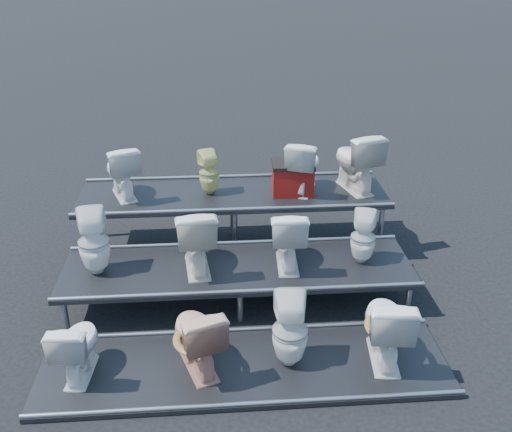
{
  "coord_description": "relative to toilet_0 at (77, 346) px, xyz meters",
  "views": [
    {
      "loc": [
        -0.23,
        -5.91,
        4.03
      ],
      "look_at": [
        0.23,
        0.1,
        1.08
      ],
      "focal_mm": 40.0,
      "sensor_mm": 36.0,
      "label": 1
    }
  ],
  "objects": [
    {
      "name": "toilet_2",
      "position": [
        2.12,
        0.0,
        0.06
      ],
      "size": [
        0.39,
        0.4,
        0.8
      ],
      "primitive_type": "imported",
      "rotation": [
        0.0,
        0.0,
        3.06
      ],
      "color": "silver",
      "rests_on": "tier_front"
    },
    {
      "name": "toilet_8",
      "position": [
        0.17,
        2.6,
        0.82
      ],
      "size": [
        0.64,
        0.82,
        0.74
      ],
      "primitive_type": "imported",
      "rotation": [
        0.0,
        0.0,
        3.49
      ],
      "color": "silver",
      "rests_on": "tier_back"
    },
    {
      "name": "ground",
      "position": [
        1.66,
        1.3,
        -0.4
      ],
      "size": [
        80.0,
        80.0,
        0.0
      ],
      "primitive_type": "plane",
      "color": "black",
      "rests_on": "ground"
    },
    {
      "name": "red_crate",
      "position": [
        2.47,
        2.54,
        0.65
      ],
      "size": [
        0.57,
        0.47,
        0.39
      ],
      "primitive_type": "cube",
      "rotation": [
        0.0,
        0.0,
        -0.05
      ],
      "color": "maroon",
      "rests_on": "tier_back"
    },
    {
      "name": "toilet_11",
      "position": [
        3.34,
        2.6,
        0.88
      ],
      "size": [
        0.67,
        0.92,
        0.84
      ],
      "primitive_type": "imported",
      "rotation": [
        0.0,
        0.0,
        3.41
      ],
      "color": "silver",
      "rests_on": "tier_back"
    },
    {
      "name": "toilet_5",
      "position": [
        1.16,
        1.3,
        0.47
      ],
      "size": [
        0.55,
        0.86,
        0.83
      ],
      "primitive_type": "imported",
      "rotation": [
        0.0,
        0.0,
        3.25
      ],
      "color": "silver",
      "rests_on": "tier_mid"
    },
    {
      "name": "toilet_4",
      "position": [
        -0.01,
        1.3,
        0.45
      ],
      "size": [
        0.42,
        0.42,
        0.79
      ],
      "primitive_type": "imported",
      "rotation": [
        0.0,
        0.0,
        3.32
      ],
      "color": "silver",
      "rests_on": "tier_mid"
    },
    {
      "name": "toilet_0",
      "position": [
        0.0,
        0.0,
        0.0
      ],
      "size": [
        0.44,
        0.7,
        0.69
      ],
      "primitive_type": "imported",
      "rotation": [
        0.0,
        0.0,
        3.06
      ],
      "color": "silver",
      "rests_on": "tier_front"
    },
    {
      "name": "tier_back",
      "position": [
        1.66,
        2.6,
        0.03
      ],
      "size": [
        4.2,
        1.2,
        0.86
      ],
      "primitive_type": "cube",
      "color": "black",
      "rests_on": "ground"
    },
    {
      "name": "tier_front",
      "position": [
        1.66,
        0.0,
        -0.37
      ],
      "size": [
        4.2,
        1.2,
        0.06
      ],
      "primitive_type": "cube",
      "color": "black",
      "rests_on": "ground"
    },
    {
      "name": "toilet_1",
      "position": [
        1.18,
        0.0,
        0.05
      ],
      "size": [
        0.66,
        0.87,
        0.78
      ],
      "primitive_type": "imported",
      "rotation": [
        0.0,
        0.0,
        3.48
      ],
      "color": "tan",
      "rests_on": "tier_front"
    },
    {
      "name": "toilet_10",
      "position": [
        2.63,
        2.6,
        0.83
      ],
      "size": [
        0.64,
        0.83,
        0.74
      ],
      "primitive_type": "imported",
      "rotation": [
        0.0,
        0.0,
        2.78
      ],
      "color": "silver",
      "rests_on": "tier_back"
    },
    {
      "name": "toilet_7",
      "position": [
        3.17,
        1.3,
        0.39
      ],
      "size": [
        0.38,
        0.38,
        0.66
      ],
      "primitive_type": "imported",
      "rotation": [
        0.0,
        0.0,
        2.82
      ],
      "color": "silver",
      "rests_on": "tier_mid"
    },
    {
      "name": "toilet_6",
      "position": [
        2.25,
        1.3,
        0.44
      ],
      "size": [
        0.46,
        0.77,
        0.76
      ],
      "primitive_type": "imported",
      "rotation": [
        0.0,
        0.0,
        3.09
      ],
      "color": "silver",
      "rests_on": "tier_mid"
    },
    {
      "name": "tier_mid",
      "position": [
        1.66,
        1.3,
        -0.17
      ],
      "size": [
        4.2,
        1.2,
        0.46
      ],
      "primitive_type": "cube",
      "color": "black",
      "rests_on": "ground"
    },
    {
      "name": "toilet_3",
      "position": [
        3.1,
        0.0,
        0.07
      ],
      "size": [
        0.55,
        0.86,
        0.83
      ],
      "primitive_type": "imported",
      "rotation": [
        0.0,
        0.0,
        3.03
      ],
      "color": "silver",
      "rests_on": "tier_front"
    },
    {
      "name": "toilet_9",
      "position": [
        1.34,
        2.6,
        0.76
      ],
      "size": [
        0.33,
        0.34,
        0.61
      ],
      "primitive_type": "imported",
      "rotation": [
        0.0,
        0.0,
        3.39
      ],
      "color": "#CECE7B",
      "rests_on": "tier_back"
    }
  ]
}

